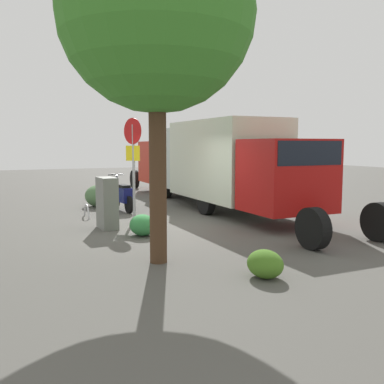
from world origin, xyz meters
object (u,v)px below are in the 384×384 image
Objects in this scene: stop_sign at (133,152)px; street_tree at (156,14)px; box_truck_far at (182,159)px; box_truck_near at (241,163)px; motorcycle at (122,195)px; bike_rack_hoop at (87,217)px; utility_cabinet at (107,203)px.

stop_sign is 5.42m from street_tree.
box_truck_far is 11.17m from street_tree.
box_truck_near is at bearing 176.45° from box_truck_far.
motorcycle is (-3.27, 3.54, -1.06)m from box_truck_far.
bike_rack_hoop is at bearing 130.30° from box_truck_far.
street_tree is (-4.12, 4.23, 2.87)m from box_truck_near.
bike_rack_hoop is at bearing 51.99° from stop_sign.
street_tree is 5.30m from utility_cabinet.
box_truck_far is at bearing -25.38° from street_tree.
stop_sign reaches higher than utility_cabinet.
utility_cabinet is (-0.47, 4.33, -0.96)m from box_truck_near.
box_truck_far is 4.93m from motorcycle.
box_truck_near is 6.04× the size of utility_cabinet.
motorcycle is 0.61× the size of stop_sign.
box_truck_near reaches higher than stop_sign.
street_tree reaches higher than box_truck_far.
box_truck_far is 8.70× the size of bike_rack_hoop.
box_truck_far reaches higher than utility_cabinet.
street_tree reaches higher than utility_cabinet.
box_truck_near is at bearing -108.75° from bike_rack_hoop.
motorcycle is 3.06m from utility_cabinet.
box_truck_near reaches higher than bike_rack_hoop.
street_tree is at bearing 154.99° from box_truck_far.
stop_sign is 2.20× the size of utility_cabinet.
utility_cabinet is (-6.09, 4.72, -0.91)m from box_truck_far.
street_tree is (-9.74, 4.62, 2.93)m from box_truck_far.
box_truck_far is at bearing -36.15° from stop_sign.
stop_sign is at bearing -128.01° from bike_rack_hoop.
motorcycle is 1.66m from bike_rack_hoop.
utility_cabinet is 1.59× the size of bike_rack_hoop.
box_truck_near is at bearing -131.60° from motorcycle.
motorcycle is at bearing -126.84° from box_truck_near.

